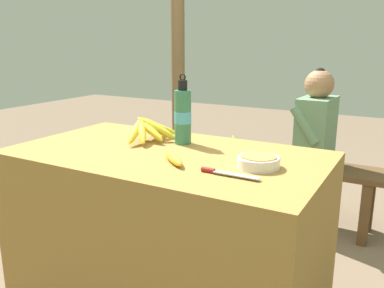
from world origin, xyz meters
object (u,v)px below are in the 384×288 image
banana_bunch_ripe (149,128)px  seated_vendor (308,137)px  serving_bowl (259,161)px  banana_bunch_green (238,145)px  support_post_near (178,58)px  water_bottle (183,116)px  loose_banana_front (173,158)px  wooden_bench (281,171)px  knife (221,172)px

banana_bunch_ripe → seated_vendor: size_ratio=0.31×
banana_bunch_ripe → serving_bowl: banana_bunch_ripe is taller
banana_bunch_green → support_post_near: size_ratio=0.14×
water_bottle → banana_bunch_green: water_bottle is taller
serving_bowl → loose_banana_front: size_ratio=0.93×
banana_bunch_ripe → loose_banana_front: size_ratio=1.88×
water_bottle → support_post_near: support_post_near is taller
banana_bunch_ripe → wooden_bench: (0.38, 1.08, -0.47)m
serving_bowl → seated_vendor: (-0.09, 1.20, -0.16)m
water_bottle → banana_bunch_green: 1.13m
seated_vendor → banana_bunch_green: (-0.52, 0.03, -0.13)m
loose_banana_front → seated_vendor: size_ratio=0.17×
serving_bowl → banana_bunch_ripe: bearing=166.6°
support_post_near → knife: bearing=-54.0°
loose_banana_front → knife: 0.25m
knife → support_post_near: size_ratio=0.11×
loose_banana_front → support_post_near: size_ratio=0.08×
water_bottle → wooden_bench: (0.20, 1.04, -0.55)m
loose_banana_front → banana_bunch_green: bearing=101.6°
banana_bunch_ripe → support_post_near: 1.53m
loose_banana_front → banana_bunch_green: size_ratio=0.60×
wooden_bench → support_post_near: size_ratio=0.61×
water_bottle → banana_bunch_green: size_ratio=1.12×
wooden_bench → knife: bearing=-82.5°
seated_vendor → banana_bunch_ripe: bearing=64.2°
banana_bunch_ripe → water_bottle: (0.18, 0.04, 0.08)m
wooden_bench → loose_banana_front: bearing=-92.7°
loose_banana_front → banana_bunch_green: (-0.28, 1.35, -0.28)m
loose_banana_front → banana_bunch_green: 1.40m
loose_banana_front → wooden_bench: 1.41m
serving_bowl → banana_bunch_green: bearing=116.4°
knife → wooden_bench: (-0.18, 1.39, -0.42)m
loose_banana_front → support_post_near: bearing=120.8°
wooden_bench → water_bottle: bearing=-100.7°
serving_bowl → banana_bunch_green: (-0.61, 1.24, -0.29)m
banana_bunch_ripe → support_post_near: bearing=115.6°
seated_vendor → banana_bunch_green: bearing=-1.3°
seated_vendor → banana_bunch_green: seated_vendor is taller
banana_bunch_ripe → support_post_near: (-0.65, 1.35, 0.29)m
seated_vendor → knife: bearing=92.3°
banana_bunch_green → support_post_near: bearing=158.6°
banana_bunch_green → serving_bowl: bearing=-63.6°
support_post_near → banana_bunch_green: bearing=-21.4°
knife → wooden_bench: size_ratio=0.17×
water_bottle → knife: water_bottle is taller
loose_banana_front → knife: size_ratio=0.77×
wooden_bench → banana_bunch_green: bearing=179.5°
support_post_near → loose_banana_front: bearing=-59.2°
serving_bowl → water_bottle: size_ratio=0.50×
seated_vendor → support_post_near: 1.34m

